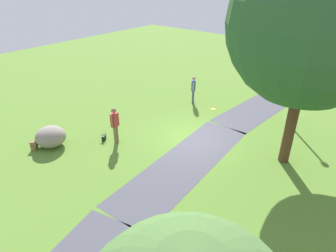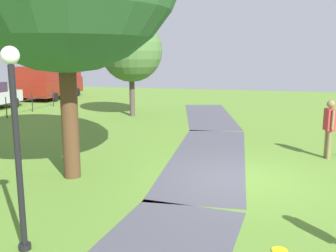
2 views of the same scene
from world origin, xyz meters
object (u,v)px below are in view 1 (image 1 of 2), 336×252
(woman_with_handbag, at_px, (115,123))
(handbag_on_grass, at_px, (104,137))
(large_shade_tree, at_px, (314,24))
(man_near_boulder, at_px, (193,88))
(lamp_post, at_px, (296,88))
(backpack_by_boulder, at_px, (34,146))
(frisbee_on_grass, at_px, (213,109))
(lawn_boulder, at_px, (51,137))

(woman_with_handbag, height_order, handbag_on_grass, woman_with_handbag)
(large_shade_tree, xyz_separation_m, man_near_boulder, (-2.72, -6.60, -4.68))
(lamp_post, xyz_separation_m, man_near_boulder, (0.88, -5.58, -1.07))
(man_near_boulder, bearing_deg, woman_with_handbag, -1.27)
(backpack_by_boulder, xyz_separation_m, frisbee_on_grass, (-8.94, 4.11, -0.18))
(man_near_boulder, relative_size, handbag_on_grass, 4.53)
(lamp_post, xyz_separation_m, backpack_by_boulder, (9.87, -8.20, -1.85))
(lamp_post, distance_m, frisbee_on_grass, 4.66)
(large_shade_tree, distance_m, man_near_boulder, 8.54)
(frisbee_on_grass, bearing_deg, large_shade_tree, 62.44)
(large_shade_tree, xyz_separation_m, lamp_post, (-3.60, -1.02, -3.62))
(handbag_on_grass, bearing_deg, frisbee_on_grass, 160.17)
(lawn_boulder, relative_size, woman_with_handbag, 1.05)
(frisbee_on_grass, bearing_deg, handbag_on_grass, -19.83)
(large_shade_tree, bearing_deg, lawn_boulder, -57.81)
(woman_with_handbag, bearing_deg, lawn_boulder, -45.47)
(handbag_on_grass, bearing_deg, backpack_by_boulder, -35.32)
(woman_with_handbag, distance_m, frisbee_on_grass, 6.45)
(man_near_boulder, bearing_deg, lawn_boulder, -15.26)
(lamp_post, relative_size, lawn_boulder, 1.74)
(woman_with_handbag, relative_size, frisbee_on_grass, 6.80)
(woman_with_handbag, xyz_separation_m, man_near_boulder, (-6.21, 0.14, -0.07))
(lawn_boulder, bearing_deg, handbag_on_grass, 141.86)
(large_shade_tree, xyz_separation_m, frisbee_on_grass, (-2.66, -5.10, -5.65))
(frisbee_on_grass, bearing_deg, lamp_post, 102.94)
(lamp_post, bearing_deg, handbag_on_grass, -41.10)
(lawn_boulder, xyz_separation_m, frisbee_on_grass, (-8.25, 3.77, -0.48))
(man_near_boulder, xyz_separation_m, frisbee_on_grass, (0.06, 1.50, -0.97))
(lamp_post, bearing_deg, man_near_boulder, -81.05)
(large_shade_tree, bearing_deg, woman_with_handbag, -62.63)
(large_shade_tree, xyz_separation_m, lawn_boulder, (5.58, -8.87, -5.18))
(large_shade_tree, bearing_deg, backpack_by_boulder, -55.75)
(lamp_post, relative_size, man_near_boulder, 1.95)
(lamp_post, bearing_deg, backpack_by_boulder, -39.69)
(woman_with_handbag, distance_m, handbag_on_grass, 1.15)
(large_shade_tree, distance_m, lamp_post, 5.20)
(woman_with_handbag, height_order, backpack_by_boulder, woman_with_handbag)
(large_shade_tree, height_order, frisbee_on_grass, large_shade_tree)
(woman_with_handbag, bearing_deg, frisbee_on_grass, 165.07)
(large_shade_tree, distance_m, lawn_boulder, 11.69)
(lawn_boulder, xyz_separation_m, handbag_on_grass, (-1.87, 1.47, -0.35))
(backpack_by_boulder, bearing_deg, lamp_post, 140.31)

